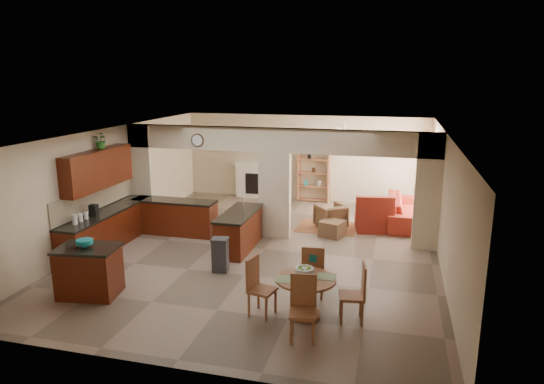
% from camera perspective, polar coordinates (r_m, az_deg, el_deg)
% --- Properties ---
extents(floor, '(10.00, 10.00, 0.00)m').
position_cam_1_polar(floor, '(11.70, -0.89, -6.74)').
color(floor, '#7E6957').
rests_on(floor, ground).
extents(ceiling, '(10.00, 10.00, 0.00)m').
position_cam_1_polar(ceiling, '(11.04, -0.94, 7.01)').
color(ceiling, white).
rests_on(ceiling, wall_back).
extents(wall_back, '(8.00, 0.00, 8.00)m').
position_cam_1_polar(wall_back, '(16.07, 3.82, 4.02)').
color(wall_back, '#C4AF8F').
rests_on(wall_back, floor).
extents(wall_front, '(8.00, 0.00, 8.00)m').
position_cam_1_polar(wall_front, '(6.83, -12.24, -9.70)').
color(wall_front, '#C4AF8F').
rests_on(wall_front, floor).
extents(wall_left, '(0.00, 10.00, 10.00)m').
position_cam_1_polar(wall_left, '(12.92, -18.29, 0.98)').
color(wall_left, '#C4AF8F').
rests_on(wall_left, floor).
extents(wall_right, '(0.00, 10.00, 10.00)m').
position_cam_1_polar(wall_right, '(10.96, 19.69, -1.30)').
color(wall_right, '#C4AF8F').
rests_on(wall_right, floor).
extents(partition_left_pier, '(0.60, 0.25, 2.80)m').
position_cam_1_polar(partition_left_pier, '(13.60, -14.98, 1.82)').
color(partition_left_pier, '#C4AF8F').
rests_on(partition_left_pier, floor).
extents(partition_center_pier, '(0.80, 0.25, 2.20)m').
position_cam_1_polar(partition_center_pier, '(12.30, 0.32, -0.36)').
color(partition_center_pier, '#C4AF8F').
rests_on(partition_center_pier, floor).
extents(partition_right_pier, '(0.60, 0.25, 2.80)m').
position_cam_1_polar(partition_right_pier, '(11.91, 17.86, -0.01)').
color(partition_right_pier, '#C4AF8F').
rests_on(partition_right_pier, floor).
extents(partition_header, '(8.00, 0.25, 0.60)m').
position_cam_1_polar(partition_header, '(12.04, 0.33, 6.12)').
color(partition_header, '#C4AF8F').
rests_on(partition_header, partition_center_pier).
extents(kitchen_counter, '(2.52, 3.29, 1.48)m').
position_cam_1_polar(kitchen_counter, '(12.56, -15.73, -3.59)').
color(kitchen_counter, '#3D1207').
rests_on(kitchen_counter, floor).
extents(upper_cabinets, '(0.35, 2.40, 0.90)m').
position_cam_1_polar(upper_cabinets, '(12.06, -19.78, 2.54)').
color(upper_cabinets, '#3D1207').
rests_on(upper_cabinets, wall_left).
extents(peninsula, '(0.70, 1.85, 0.91)m').
position_cam_1_polar(peninsula, '(11.61, -3.91, -4.54)').
color(peninsula, '#3D1207').
rests_on(peninsula, floor).
extents(wall_clock, '(0.34, 0.03, 0.34)m').
position_cam_1_polar(wall_clock, '(12.54, -8.78, 6.03)').
color(wall_clock, '#4E311A').
rests_on(wall_clock, partition_header).
extents(rug, '(1.60, 1.30, 0.01)m').
position_cam_1_polar(rug, '(13.42, 6.46, -4.11)').
color(rug, '#965736').
rests_on(rug, floor).
extents(fireplace, '(1.60, 0.35, 1.20)m').
position_cam_1_polar(fireplace, '(16.42, -1.82, 1.46)').
color(fireplace, silver).
rests_on(fireplace, floor).
extents(shelving_unit, '(1.00, 0.32, 1.80)m').
position_cam_1_polar(shelving_unit, '(15.93, 4.91, 2.08)').
color(shelving_unit, '#9B5735').
rests_on(shelving_unit, floor).
extents(window_a, '(0.02, 0.90, 1.90)m').
position_cam_1_polar(window_a, '(13.24, 18.68, 0.36)').
color(window_a, white).
rests_on(window_a, wall_right).
extents(window_b, '(0.02, 0.90, 1.90)m').
position_cam_1_polar(window_b, '(14.89, 18.25, 1.81)').
color(window_b, white).
rests_on(window_b, wall_right).
extents(glazed_door, '(0.02, 0.70, 2.10)m').
position_cam_1_polar(glazed_door, '(14.10, 18.41, 0.53)').
color(glazed_door, white).
rests_on(glazed_door, wall_right).
extents(drape_a_left, '(0.10, 0.28, 2.30)m').
position_cam_1_polar(drape_a_left, '(12.65, 18.67, -0.23)').
color(drape_a_left, '#381617').
rests_on(drape_a_left, wall_right).
extents(drape_a_right, '(0.10, 0.28, 2.30)m').
position_cam_1_polar(drape_a_right, '(13.82, 18.35, 0.92)').
color(drape_a_right, '#381617').
rests_on(drape_a_right, wall_right).
extents(drape_b_left, '(0.10, 0.28, 2.30)m').
position_cam_1_polar(drape_b_left, '(14.31, 18.23, 1.35)').
color(drape_b_left, '#381617').
rests_on(drape_b_left, wall_right).
extents(drape_b_right, '(0.10, 0.28, 2.30)m').
position_cam_1_polar(drape_b_right, '(15.48, 17.98, 2.26)').
color(drape_b_right, '#381617').
rests_on(drape_b_right, wall_right).
extents(ceiling_fan, '(1.00, 1.00, 0.10)m').
position_cam_1_polar(ceiling_fan, '(13.73, 8.53, 7.15)').
color(ceiling_fan, white).
rests_on(ceiling_fan, ceiling).
extents(kitchen_island, '(1.21, 0.94, 0.96)m').
position_cam_1_polar(kitchen_island, '(9.84, -20.72, -8.69)').
color(kitchen_island, '#3D1207').
rests_on(kitchen_island, floor).
extents(teal_bowl, '(0.31, 0.31, 0.14)m').
position_cam_1_polar(teal_bowl, '(9.68, -21.18, -5.66)').
color(teal_bowl, '#137F83').
rests_on(teal_bowl, kitchen_island).
extents(trash_can, '(0.35, 0.31, 0.68)m').
position_cam_1_polar(trash_can, '(10.38, -6.11, -7.52)').
color(trash_can, '#2C2C2F').
rests_on(trash_can, floor).
extents(dining_table, '(1.04, 1.04, 0.71)m').
position_cam_1_polar(dining_table, '(8.47, 3.97, -11.49)').
color(dining_table, '#9B5735').
rests_on(dining_table, floor).
extents(fruit_bowl, '(0.33, 0.33, 0.17)m').
position_cam_1_polar(fruit_bowl, '(8.42, 3.84, -9.31)').
color(fruit_bowl, '#5CA523').
rests_on(fruit_bowl, dining_table).
extents(sofa, '(2.58, 1.05, 0.75)m').
position_cam_1_polar(sofa, '(14.10, 15.52, -2.09)').
color(sofa, maroon).
rests_on(sofa, floor).
extents(chaise, '(1.13, 0.99, 0.40)m').
position_cam_1_polar(chaise, '(13.34, 11.99, -3.56)').
color(chaise, maroon).
rests_on(chaise, floor).
extents(armchair, '(1.01, 1.01, 0.66)m').
position_cam_1_polar(armchair, '(13.26, 6.91, -2.87)').
color(armchair, maroon).
rests_on(armchair, floor).
extents(ottoman, '(0.71, 0.71, 0.41)m').
position_cam_1_polar(ottoman, '(12.66, 7.11, -4.27)').
color(ottoman, maroon).
rests_on(ottoman, floor).
extents(plant, '(0.40, 0.36, 0.40)m').
position_cam_1_polar(plant, '(12.14, -19.46, 5.75)').
color(plant, '#185316').
rests_on(plant, upper_cabinets).
extents(chair_north, '(0.45, 0.45, 1.02)m').
position_cam_1_polar(chair_north, '(9.13, 4.87, -9.08)').
color(chair_north, '#9B5735').
rests_on(chair_north, floor).
extents(chair_east, '(0.48, 0.48, 1.02)m').
position_cam_1_polar(chair_east, '(8.40, 9.98, -11.35)').
color(chair_east, '#9B5735').
rests_on(chair_east, floor).
extents(chair_south, '(0.48, 0.48, 1.02)m').
position_cam_1_polar(chair_south, '(7.84, 3.68, -13.07)').
color(chair_south, '#9B5735').
rests_on(chair_south, floor).
extents(chair_west, '(0.51, 0.51, 1.02)m').
position_cam_1_polar(chair_west, '(8.53, -1.66, -10.74)').
color(chair_west, '#9B5735').
rests_on(chair_west, floor).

